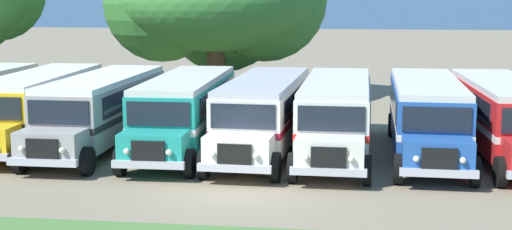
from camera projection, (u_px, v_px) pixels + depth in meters
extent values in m
plane|color=#84755B|center=(236.00, 189.00, 23.11)|extent=(220.00, 220.00, 0.00)
cube|color=white|center=(16.00, 91.00, 35.61)|extent=(0.90, 0.07, 1.30)
cylinder|color=black|center=(26.00, 116.00, 34.02)|extent=(0.29, 1.00, 1.00)
cube|color=yellow|center=(42.00, 104.00, 30.73)|extent=(2.84, 9.29, 2.10)
cube|color=black|center=(42.00, 108.00, 30.75)|extent=(2.87, 9.31, 0.24)
cube|color=black|center=(73.00, 91.00, 30.82)|extent=(0.34, 8.00, 0.80)
cube|color=black|center=(15.00, 90.00, 31.06)|extent=(0.34, 8.00, 0.80)
cube|color=silver|center=(40.00, 76.00, 30.54)|extent=(2.75, 9.18, 0.22)
cube|color=black|center=(78.00, 92.00, 35.28)|extent=(0.90, 0.09, 1.30)
cylinder|color=black|center=(19.00, 155.00, 25.68)|extent=(0.32, 1.01, 1.00)
cylinder|color=black|center=(93.00, 117.00, 33.73)|extent=(0.32, 1.01, 1.00)
cylinder|color=black|center=(42.00, 116.00, 33.96)|extent=(0.32, 1.01, 1.00)
cube|color=#9E9993|center=(105.00, 107.00, 29.84)|extent=(2.59, 9.22, 2.10)
cube|color=#282828|center=(105.00, 111.00, 29.87)|extent=(2.62, 9.24, 0.24)
cube|color=black|center=(137.00, 94.00, 29.88)|extent=(0.12, 8.00, 0.80)
cube|color=black|center=(77.00, 93.00, 30.23)|extent=(0.12, 8.00, 0.80)
cube|color=silver|center=(104.00, 79.00, 29.66)|extent=(2.51, 9.12, 0.22)
cube|color=#9E9993|center=(51.00, 146.00, 24.75)|extent=(2.21, 1.42, 1.05)
cube|color=black|center=(42.00, 149.00, 24.02)|extent=(1.10, 0.11, 0.70)
cube|color=#B7B7BC|center=(42.00, 162.00, 24.06)|extent=(2.40, 0.22, 0.24)
cube|color=black|center=(58.00, 113.00, 25.24)|extent=(2.20, 0.08, 0.84)
cube|color=#282828|center=(139.00, 94.00, 34.37)|extent=(0.90, 0.07, 1.30)
sphere|color=#EAE5C6|center=(62.00, 150.00, 23.88)|extent=(0.20, 0.20, 0.20)
sphere|color=#EAE5C6|center=(21.00, 149.00, 24.07)|extent=(0.20, 0.20, 0.20)
cylinder|color=black|center=(87.00, 161.00, 24.77)|extent=(0.29, 1.00, 1.00)
cylinder|color=black|center=(20.00, 159.00, 25.10)|extent=(0.29, 1.00, 1.00)
cylinder|color=black|center=(154.00, 121.00, 32.78)|extent=(0.29, 1.00, 1.00)
cylinder|color=black|center=(103.00, 119.00, 33.11)|extent=(0.29, 1.00, 1.00)
cube|color=teal|center=(187.00, 108.00, 29.53)|extent=(2.62, 9.23, 2.10)
cube|color=white|center=(187.00, 112.00, 29.56)|extent=(2.65, 9.25, 0.24)
cube|color=black|center=(219.00, 95.00, 29.59)|extent=(0.15, 8.00, 0.80)
cube|color=black|center=(158.00, 94.00, 29.89)|extent=(0.15, 8.00, 0.80)
cube|color=beige|center=(187.00, 79.00, 29.34)|extent=(2.54, 9.13, 0.22)
cube|color=teal|center=(154.00, 148.00, 24.42)|extent=(2.22, 1.43, 1.05)
cube|color=black|center=(148.00, 152.00, 23.69)|extent=(1.10, 0.11, 0.70)
cube|color=#B7B7BC|center=(148.00, 165.00, 23.72)|extent=(2.40, 0.23, 0.24)
cube|color=black|center=(158.00, 114.00, 24.91)|extent=(2.20, 0.09, 0.84)
cube|color=white|center=(208.00, 95.00, 34.07)|extent=(0.90, 0.07, 1.30)
sphere|color=#EAE5C6|center=(169.00, 152.00, 23.56)|extent=(0.20, 0.20, 0.20)
sphere|color=#EAE5C6|center=(126.00, 151.00, 23.73)|extent=(0.20, 0.20, 0.20)
cylinder|color=black|center=(190.00, 163.00, 24.46)|extent=(0.29, 1.00, 1.00)
cylinder|color=black|center=(120.00, 161.00, 24.74)|extent=(0.29, 1.00, 1.00)
cylinder|color=black|center=(228.00, 122.00, 32.50)|extent=(0.29, 1.00, 1.00)
cylinder|color=black|center=(175.00, 121.00, 32.78)|extent=(0.29, 1.00, 1.00)
cube|color=silver|center=(265.00, 110.00, 28.99)|extent=(2.90, 9.30, 2.10)
cube|color=maroon|center=(265.00, 114.00, 29.02)|extent=(2.93, 9.32, 0.24)
cube|color=black|center=(298.00, 97.00, 28.98)|extent=(0.39, 7.99, 0.80)
cube|color=black|center=(235.00, 96.00, 29.42)|extent=(0.39, 7.99, 0.80)
cube|color=#B2B2B7|center=(265.00, 81.00, 28.80)|extent=(2.81, 9.20, 0.22)
cube|color=silver|center=(239.00, 151.00, 23.92)|extent=(2.26, 1.49, 1.05)
cube|color=black|center=(234.00, 155.00, 23.20)|extent=(1.10, 0.15, 0.70)
cube|color=#B7B7BC|center=(234.00, 168.00, 23.23)|extent=(2.41, 0.30, 0.24)
cube|color=black|center=(243.00, 117.00, 24.41)|extent=(2.20, 0.16, 0.84)
cube|color=maroon|center=(282.00, 97.00, 33.49)|extent=(0.90, 0.10, 1.30)
sphere|color=#EAE5C6|center=(256.00, 156.00, 23.03)|extent=(0.20, 0.20, 0.20)
sphere|color=#EAE5C6|center=(212.00, 154.00, 23.27)|extent=(0.20, 0.20, 0.20)
cylinder|color=black|center=(276.00, 167.00, 23.90)|extent=(0.32, 1.01, 1.00)
cylinder|color=black|center=(204.00, 164.00, 24.31)|extent=(0.32, 1.01, 1.00)
cylinder|color=black|center=(304.00, 124.00, 31.87)|extent=(0.32, 1.01, 1.00)
cylinder|color=black|center=(249.00, 122.00, 32.28)|extent=(0.32, 1.01, 1.00)
cube|color=silver|center=(336.00, 112.00, 28.55)|extent=(2.64, 9.24, 2.10)
cube|color=red|center=(336.00, 116.00, 28.58)|extent=(2.67, 9.26, 0.24)
cube|color=black|center=(370.00, 99.00, 28.58)|extent=(0.16, 8.00, 0.80)
cube|color=black|center=(305.00, 97.00, 28.95)|extent=(0.16, 8.00, 0.80)
cube|color=beige|center=(337.00, 82.00, 28.36)|extent=(2.56, 9.14, 0.22)
cube|color=silver|center=(330.00, 154.00, 23.47)|extent=(2.22, 1.43, 1.05)
cube|color=black|center=(328.00, 158.00, 22.74)|extent=(1.10, 0.12, 0.70)
cube|color=#B7B7BC|center=(328.00, 172.00, 22.77)|extent=(2.40, 0.24, 0.24)
cube|color=black|center=(331.00, 119.00, 23.95)|extent=(2.20, 0.09, 0.84)
cube|color=red|center=(340.00, 98.00, 33.08)|extent=(0.90, 0.07, 1.30)
sphere|color=#EAE5C6|center=(351.00, 159.00, 22.59)|extent=(0.20, 0.20, 0.20)
sphere|color=#EAE5C6|center=(306.00, 158.00, 22.79)|extent=(0.20, 0.20, 0.20)
cylinder|color=black|center=(367.00, 170.00, 23.47)|extent=(0.29, 1.00, 1.00)
cylinder|color=black|center=(292.00, 168.00, 23.82)|extent=(0.29, 1.00, 1.00)
cylinder|color=black|center=(367.00, 126.00, 31.48)|extent=(0.29, 1.00, 1.00)
cylinder|color=black|center=(311.00, 124.00, 31.83)|extent=(0.29, 1.00, 1.00)
cube|color=#23519E|center=(426.00, 113.00, 28.38)|extent=(2.71, 9.26, 2.10)
cube|color=silver|center=(426.00, 117.00, 28.41)|extent=(2.74, 9.28, 0.24)
cube|color=black|center=(459.00, 99.00, 28.40)|extent=(0.22, 8.00, 0.80)
cube|color=black|center=(393.00, 98.00, 28.79)|extent=(0.22, 8.00, 0.80)
cube|color=beige|center=(427.00, 83.00, 28.19)|extent=(2.63, 9.15, 0.22)
cube|color=#23519E|center=(437.00, 155.00, 23.30)|extent=(2.23, 1.45, 1.05)
cube|color=black|center=(439.00, 159.00, 22.57)|extent=(1.10, 0.13, 0.70)
cube|color=#B7B7BC|center=(439.00, 173.00, 22.61)|extent=(2.40, 0.26, 0.24)
cube|color=black|center=(437.00, 120.00, 23.79)|extent=(2.20, 0.11, 0.84)
cube|color=silver|center=(418.00, 99.00, 32.90)|extent=(0.90, 0.08, 1.30)
sphere|color=#EAE5C6|center=(463.00, 160.00, 22.42)|extent=(0.20, 0.20, 0.20)
sphere|color=#EAE5C6|center=(416.00, 159.00, 22.63)|extent=(0.20, 0.20, 0.20)
cylinder|color=black|center=(475.00, 172.00, 23.30)|extent=(0.30, 1.01, 1.00)
cylinder|color=black|center=(398.00, 169.00, 23.67)|extent=(0.30, 1.01, 1.00)
cylinder|color=black|center=(449.00, 126.00, 31.29)|extent=(0.30, 1.01, 1.00)
cylinder|color=black|center=(392.00, 125.00, 31.66)|extent=(0.30, 1.01, 1.00)
cube|color=red|center=(502.00, 114.00, 28.10)|extent=(2.83, 9.29, 2.10)
cube|color=white|center=(502.00, 118.00, 28.12)|extent=(2.87, 9.31, 0.24)
cube|color=black|center=(467.00, 99.00, 28.43)|extent=(0.33, 8.00, 0.80)
cube|color=beige|center=(504.00, 84.00, 27.91)|extent=(2.75, 9.18, 0.22)
cube|color=white|center=(478.00, 100.00, 32.65)|extent=(0.90, 0.09, 1.30)
cylinder|color=black|center=(500.00, 172.00, 23.27)|extent=(0.32, 1.01, 1.00)
cylinder|color=black|center=(456.00, 126.00, 31.33)|extent=(0.32, 1.01, 1.00)
cylinder|color=brown|center=(216.00, 70.00, 42.39)|extent=(1.08, 1.08, 3.54)
ellipsoid|color=#33702D|center=(216.00, 2.00, 41.76)|extent=(11.39, 11.62, 5.59)
sphere|color=#33702D|center=(162.00, 4.00, 41.27)|extent=(6.56, 6.56, 6.56)
sphere|color=#33702D|center=(224.00, 11.00, 44.35)|extent=(7.40, 7.40, 7.40)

